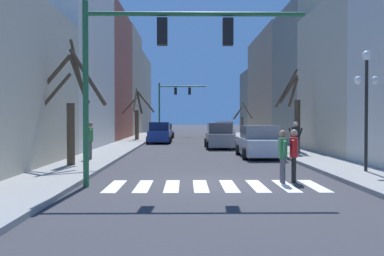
% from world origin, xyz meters
% --- Properties ---
extents(ground_plane, '(240.00, 240.00, 0.00)m').
position_xyz_m(ground_plane, '(0.00, 0.00, 0.00)').
color(ground_plane, '#38383D').
extents(sidewalk_left, '(2.48, 90.00, 0.15)m').
position_xyz_m(sidewalk_left, '(-5.52, 0.00, 0.07)').
color(sidewalk_left, gray).
rests_on(sidewalk_left, ground_plane).
extents(sidewalk_right, '(2.48, 90.00, 0.15)m').
position_xyz_m(sidewalk_right, '(5.52, 0.00, 0.07)').
color(sidewalk_right, gray).
rests_on(sidewalk_right, ground_plane).
extents(building_row_left, '(6.00, 66.70, 12.57)m').
position_xyz_m(building_row_left, '(-9.76, 29.77, 5.61)').
color(building_row_left, '#BCB299').
rests_on(building_row_left, ground_plane).
extents(building_row_right, '(6.00, 55.04, 10.93)m').
position_xyz_m(building_row_right, '(9.76, 21.24, 5.05)').
color(building_row_right, beige).
rests_on(building_row_right, ground_plane).
extents(crosswalk_stripes, '(6.75, 2.60, 0.01)m').
position_xyz_m(crosswalk_stripes, '(0.00, -0.68, 0.00)').
color(crosswalk_stripes, white).
rests_on(crosswalk_stripes, ground_plane).
extents(traffic_signal_near, '(6.90, 0.28, 5.78)m').
position_xyz_m(traffic_signal_near, '(-1.98, -0.75, 4.21)').
color(traffic_signal_near, '#236038').
rests_on(traffic_signal_near, ground_plane).
extents(traffic_signal_far, '(5.54, 0.28, 6.21)m').
position_xyz_m(traffic_signal_far, '(-2.50, 37.82, 4.44)').
color(traffic_signal_far, '#236038').
rests_on(traffic_signal_far, ground_plane).
extents(street_lamp_right_corner, '(0.95, 0.36, 4.50)m').
position_xyz_m(street_lamp_right_corner, '(5.83, 1.92, 3.33)').
color(street_lamp_right_corner, black).
rests_on(street_lamp_right_corner, sidewalk_right).
extents(car_parked_right_far, '(2.12, 4.33, 1.76)m').
position_xyz_m(car_parked_right_far, '(3.10, 32.52, 0.82)').
color(car_parked_right_far, white).
rests_on(car_parked_right_far, ground_plane).
extents(car_parked_left_mid, '(2.00, 4.59, 1.79)m').
position_xyz_m(car_parked_left_mid, '(1.45, 16.72, 0.83)').
color(car_parked_left_mid, gray).
rests_on(car_parked_left_mid, ground_plane).
extents(car_driving_toward_lane, '(2.02, 4.40, 1.77)m').
position_xyz_m(car_driving_toward_lane, '(-3.15, 23.24, 0.82)').
color(car_driving_toward_lane, navy).
rests_on(car_driving_toward_lane, ground_plane).
extents(car_parked_left_far, '(2.18, 4.90, 1.73)m').
position_xyz_m(car_parked_left_far, '(3.07, 9.53, 0.81)').
color(car_parked_left_far, silver).
rests_on(car_parked_left_far, ground_plane).
extents(car_parked_left_near, '(1.96, 4.51, 1.54)m').
position_xyz_m(car_parked_left_near, '(-3.17, 32.37, 0.72)').
color(car_parked_left_near, gray).
rests_on(car_parked_left_near, ground_plane).
extents(pedestrian_waiting_at_curb, '(0.77, 0.29, 1.78)m').
position_xyz_m(pedestrian_waiting_at_curb, '(5.00, 9.30, 1.20)').
color(pedestrian_waiting_at_curb, '#4C4C51').
rests_on(pedestrian_waiting_at_curb, sidewalk_right).
extents(pedestrian_on_right_sidewalk, '(0.24, 0.75, 1.74)m').
position_xyz_m(pedestrian_on_right_sidewalk, '(2.27, -0.07, 1.03)').
color(pedestrian_on_right_sidewalk, '#4C4C51').
rests_on(pedestrian_on_right_sidewalk, ground_plane).
extents(pedestrian_on_left_sidewalk, '(0.35, 0.74, 1.76)m').
position_xyz_m(pedestrian_on_left_sidewalk, '(2.69, 0.14, 1.04)').
color(pedestrian_on_left_sidewalk, black).
rests_on(pedestrian_on_left_sidewalk, ground_plane).
extents(pedestrian_near_right_corner, '(0.33, 0.77, 1.80)m').
position_xyz_m(pedestrian_near_right_corner, '(-5.53, 6.96, 1.22)').
color(pedestrian_near_right_corner, '#4C4C51').
rests_on(pedestrian_near_right_corner, sidewalk_left).
extents(street_tree_left_far, '(3.59, 2.01, 5.35)m').
position_xyz_m(street_tree_left_far, '(-5.79, 4.31, 2.67)').
color(street_tree_left_far, '#473828').
rests_on(street_tree_left_far, sidewalk_left).
extents(street_tree_left_near, '(3.04, 2.24, 4.72)m').
position_xyz_m(street_tree_left_near, '(-5.37, 26.63, 2.36)').
color(street_tree_left_near, brown).
rests_on(street_tree_left_near, sidewalk_left).
extents(street_tree_right_mid, '(1.36, 1.53, 4.93)m').
position_xyz_m(street_tree_right_mid, '(5.63, 12.03, 2.30)').
color(street_tree_right_mid, '#473828').
rests_on(street_tree_right_mid, sidewalk_right).
extents(street_tree_left_mid, '(2.15, 1.38, 3.71)m').
position_xyz_m(street_tree_left_mid, '(5.37, 35.16, 1.81)').
color(street_tree_left_mid, brown).
rests_on(street_tree_left_mid, sidewalk_right).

